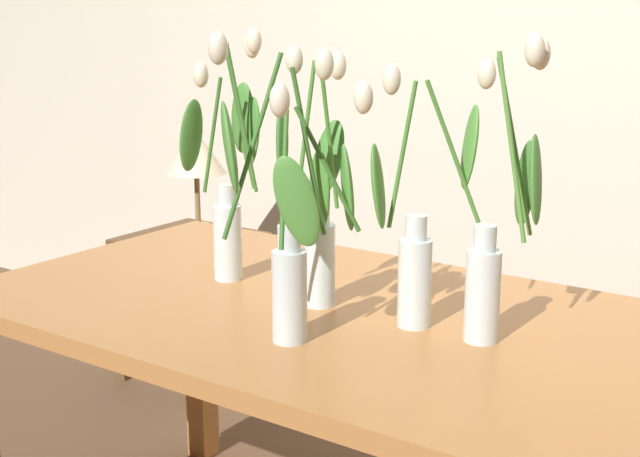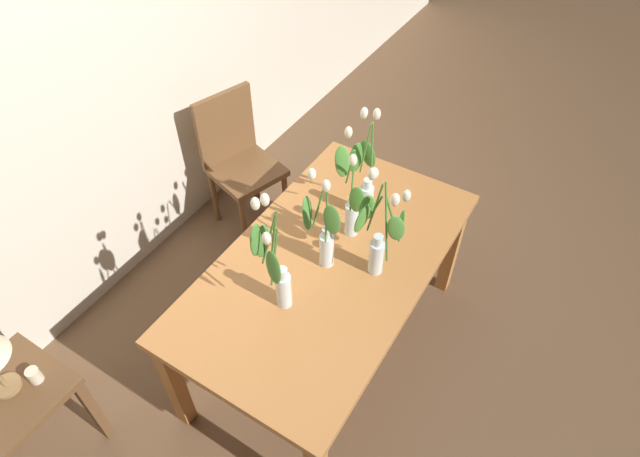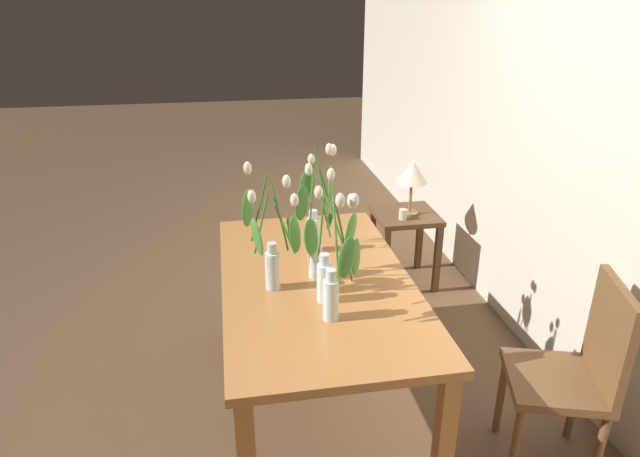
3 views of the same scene
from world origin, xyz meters
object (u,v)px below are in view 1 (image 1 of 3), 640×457
tulip_vase_0 (316,220)px  pillar_candle (202,234)px  side_table (192,266)px  table_lamp (196,155)px  dining_table (327,346)px  tulip_vase_2 (229,185)px  tulip_vase_1 (420,237)px  tulip_vase_4 (499,247)px  tulip_vase_3 (294,227)px

tulip_vase_0 → pillar_candle: (-1.06, 0.79, -0.34)m
side_table → table_lamp: size_ratio=1.38×
side_table → pillar_candle: bearing=-28.3°
dining_table → tulip_vase_2: 0.45m
dining_table → tulip_vase_1: tulip_vase_1 is taller
tulip_vase_2 → side_table: (-0.88, 0.80, -0.53)m
side_table → table_lamp: bearing=42.4°
tulip_vase_4 → tulip_vase_2: bearing=177.0°
tulip_vase_1 → tulip_vase_2: tulip_vase_2 is taller
side_table → dining_table: bearing=-35.4°
side_table → tulip_vase_1: bearing=-30.7°
side_table → table_lamp: (0.02, 0.02, 0.42)m
tulip_vase_4 → table_lamp: size_ratio=1.47×
tulip_vase_0 → table_lamp: bearing=142.9°
tulip_vase_0 → pillar_candle: 1.37m
tulip_vase_0 → tulip_vase_2: size_ratio=0.95×
dining_table → tulip_vase_2: tulip_vase_2 is taller
dining_table → tulip_vase_4: tulip_vase_4 is taller
dining_table → table_lamp: table_lamp is taller
tulip_vase_0 → tulip_vase_3: size_ratio=0.94×
tulip_vase_0 → tulip_vase_4: bearing=2.7°
tulip_vase_2 → tulip_vase_1: bearing=-5.2°
tulip_vase_4 → side_table: tulip_vase_4 is taller
tulip_vase_1 → side_table: tulip_vase_1 is taller
table_lamp → tulip_vase_0: bearing=-37.1°
dining_table → pillar_candle: 1.35m
pillar_candle → tulip_vase_2: bearing=-43.7°
dining_table → tulip_vase_4: size_ratio=2.74×
side_table → tulip_vase_0: bearing=-36.0°
tulip_vase_2 → tulip_vase_0: bearing=-11.1°
tulip_vase_3 → side_table: size_ratio=1.07×
tulip_vase_0 → tulip_vase_1: 0.25m
tulip_vase_0 → tulip_vase_1: (0.25, 0.01, -0.00)m
dining_table → tulip_vase_3: size_ratio=2.72×
tulip_vase_1 → table_lamp: size_ratio=1.34×
tulip_vase_2 → tulip_vase_3: bearing=-34.7°
tulip_vase_3 → table_lamp: bearing=139.1°
table_lamp → side_table: bearing=-137.6°
tulip_vase_2 → table_lamp: 1.19m
dining_table → side_table: bearing=144.6°
dining_table → tulip_vase_1: (0.22, 0.01, 0.27)m
tulip_vase_0 → table_lamp: (-1.15, 0.87, -0.07)m
tulip_vase_4 → table_lamp: tulip_vase_4 is taller
tulip_vase_0 → table_lamp: 1.45m
dining_table → side_table: (-1.21, 0.86, -0.22)m
dining_table → side_table: 1.49m
tulip_vase_2 → side_table: 1.30m
dining_table → side_table: size_ratio=2.91×
tulip_vase_1 → pillar_candle: bearing=149.1°
tulip_vase_4 → table_lamp: 1.78m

